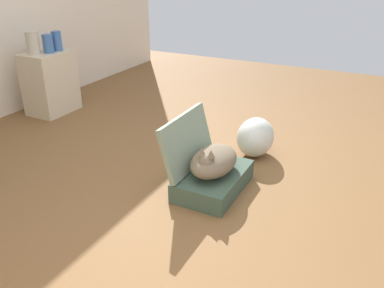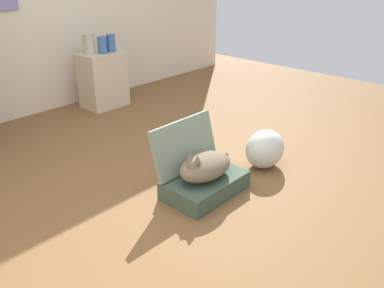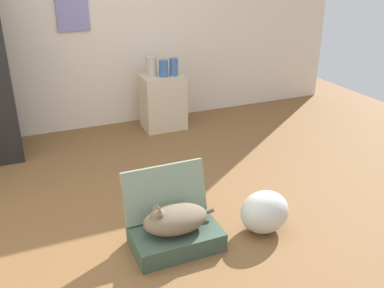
% 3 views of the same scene
% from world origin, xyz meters
% --- Properties ---
extents(ground_plane, '(7.68, 7.68, 0.00)m').
position_xyz_m(ground_plane, '(0.00, 0.00, 0.00)').
color(ground_plane, brown).
rests_on(ground_plane, ground).
extents(suitcase_base, '(0.59, 0.37, 0.13)m').
position_xyz_m(suitcase_base, '(0.12, -0.26, 0.07)').
color(suitcase_base, '#384C3D').
rests_on(suitcase_base, ground).
extents(suitcase_lid, '(0.59, 0.13, 0.37)m').
position_xyz_m(suitcase_lid, '(0.12, -0.06, 0.32)').
color(suitcase_lid, gray).
rests_on(suitcase_lid, suitcase_base).
extents(cat, '(0.52, 0.28, 0.22)m').
position_xyz_m(cat, '(0.11, -0.26, 0.22)').
color(cat, brown).
rests_on(cat, suitcase_base).
extents(plastic_bag_white, '(0.36, 0.29, 0.31)m').
position_xyz_m(plastic_bag_white, '(0.76, -0.33, 0.15)').
color(plastic_bag_white, silver).
rests_on(plastic_bag_white, ground).
extents(side_table, '(0.46, 0.34, 0.61)m').
position_xyz_m(side_table, '(0.79, 1.85, 0.31)').
color(side_table, beige).
rests_on(side_table, ground).
extents(vase_tall, '(0.12, 0.12, 0.21)m').
position_xyz_m(vase_tall, '(0.67, 1.88, 0.72)').
color(vase_tall, '#B7AD99').
rests_on(vase_tall, side_table).
extents(vase_short, '(0.09, 0.09, 0.19)m').
position_xyz_m(vase_short, '(0.90, 1.80, 0.71)').
color(vase_short, '#38609E').
rests_on(vase_short, side_table).
extents(vase_round, '(0.10, 0.10, 0.18)m').
position_xyz_m(vase_round, '(0.79, 1.80, 0.70)').
color(vase_round, '#38609E').
rests_on(vase_round, side_table).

